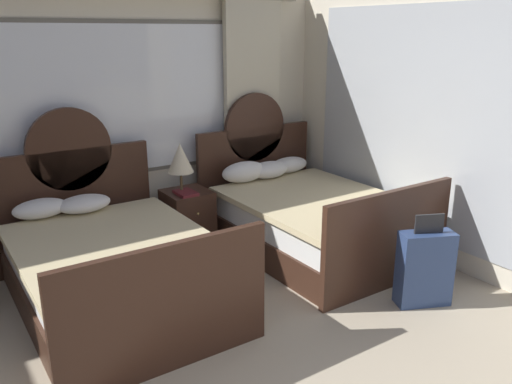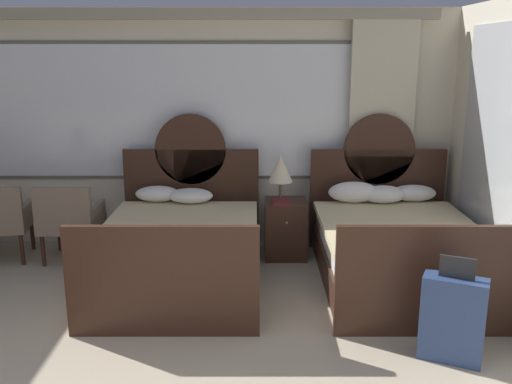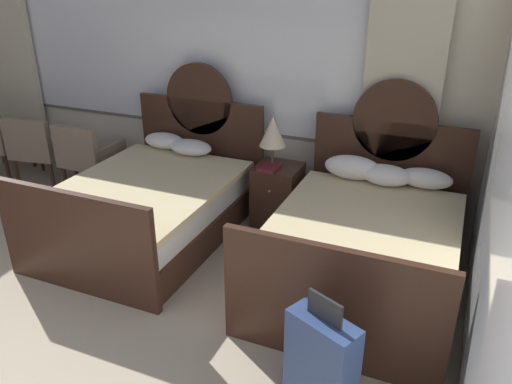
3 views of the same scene
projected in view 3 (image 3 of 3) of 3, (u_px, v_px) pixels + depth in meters
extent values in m
cube|color=beige|center=(183.00, 75.00, 5.81)|extent=(6.62, 0.07, 2.70)
cube|color=#646054|center=(180.00, 58.00, 5.68)|extent=(4.59, 0.02, 1.57)
cube|color=white|center=(179.00, 58.00, 5.68)|extent=(4.51, 0.02, 1.49)
cube|color=beige|center=(13.00, 66.00, 6.60)|extent=(0.73, 0.08, 2.60)
cube|color=beige|center=(400.00, 104.00, 4.83)|extent=(0.73, 0.08, 2.60)
cube|color=beige|center=(507.00, 226.00, 2.51)|extent=(0.07, 4.95, 2.70)
cube|color=#B2B7BC|center=(498.00, 200.00, 2.78)|extent=(0.01, 3.47, 2.27)
cube|color=#382116|center=(153.00, 221.00, 5.12)|extent=(1.45, 2.07, 0.30)
cube|color=white|center=(151.00, 197.00, 5.00)|extent=(1.39, 1.97, 0.24)
cube|color=beige|center=(144.00, 186.00, 4.87)|extent=(1.49, 1.87, 0.06)
cube|color=#382116|center=(202.00, 149.00, 5.83)|extent=(1.53, 0.06, 1.16)
cylinder|color=#382116|center=(199.00, 99.00, 5.59)|extent=(0.80, 0.06, 0.80)
cube|color=#382116|center=(76.00, 244.00, 4.10)|extent=(1.53, 0.06, 0.92)
ellipsoid|color=white|center=(165.00, 141.00, 5.74)|extent=(0.49, 0.28, 0.17)
ellipsoid|color=white|center=(191.00, 147.00, 5.55)|extent=(0.49, 0.31, 0.16)
cube|color=#382116|center=(361.00, 266.00, 4.36)|extent=(1.45, 2.07, 0.30)
cube|color=white|center=(364.00, 239.00, 4.25)|extent=(1.39, 1.97, 0.24)
cube|color=beige|center=(364.00, 227.00, 4.12)|extent=(1.49, 1.87, 0.06)
cube|color=#382116|center=(388.00, 177.00, 5.07)|extent=(1.53, 0.06, 1.16)
cylinder|color=#382116|center=(394.00, 121.00, 4.83)|extent=(0.80, 0.06, 0.80)
cube|color=#382116|center=(330.00, 308.00, 3.34)|extent=(1.53, 0.06, 0.92)
ellipsoid|color=white|center=(353.00, 167.00, 4.92)|extent=(0.55, 0.27, 0.23)
ellipsoid|color=white|center=(386.00, 175.00, 4.79)|extent=(0.48, 0.29, 0.19)
ellipsoid|color=white|center=(425.00, 178.00, 4.73)|extent=(0.50, 0.26, 0.18)
cube|color=#382116|center=(278.00, 195.00, 5.30)|extent=(0.45, 0.45, 0.64)
sphere|color=tan|center=(269.00, 191.00, 5.04)|extent=(0.02, 0.02, 0.02)
cylinder|color=brown|center=(272.00, 165.00, 5.18)|extent=(0.14, 0.14, 0.02)
cylinder|color=brown|center=(272.00, 155.00, 5.13)|extent=(0.03, 0.03, 0.20)
cone|color=beige|center=(273.00, 131.00, 5.03)|extent=(0.27, 0.27, 0.30)
cube|color=maroon|center=(270.00, 167.00, 5.10)|extent=(0.18, 0.26, 0.03)
cube|color=#84705B|center=(93.00, 159.00, 6.04)|extent=(0.60, 0.60, 0.10)
cube|color=#84705B|center=(75.00, 145.00, 5.72)|extent=(0.60, 0.09, 0.42)
cube|color=#84705B|center=(110.00, 152.00, 5.89)|extent=(0.07, 0.54, 0.16)
cube|color=#84705B|center=(74.00, 145.00, 6.08)|extent=(0.07, 0.54, 0.16)
cylinder|color=#382116|center=(125.00, 172.00, 6.25)|extent=(0.04, 0.04, 0.35)
cylinder|color=#382116|center=(93.00, 166.00, 6.43)|extent=(0.04, 0.04, 0.35)
cylinder|color=#382116|center=(99.00, 187.00, 5.84)|extent=(0.04, 0.04, 0.35)
cylinder|color=#382116|center=(65.00, 180.00, 6.02)|extent=(0.04, 0.04, 0.35)
cube|color=#84705B|center=(43.00, 150.00, 6.32)|extent=(0.68, 0.68, 0.10)
cube|color=#84705B|center=(26.00, 137.00, 5.98)|extent=(0.60, 0.18, 0.42)
cube|color=#84705B|center=(61.00, 142.00, 6.20)|extent=(0.15, 0.54, 0.16)
cube|color=#84705B|center=(23.00, 139.00, 6.32)|extent=(0.15, 0.54, 0.16)
cylinder|color=#382116|center=(75.00, 161.00, 6.57)|extent=(0.04, 0.04, 0.35)
cylinder|color=#382116|center=(41.00, 158.00, 6.68)|extent=(0.04, 0.04, 0.35)
cylinder|color=#382116|center=(52.00, 176.00, 6.14)|extent=(0.04, 0.04, 0.35)
cylinder|color=#382116|center=(17.00, 172.00, 6.24)|extent=(0.04, 0.04, 0.35)
cube|color=#84705B|center=(1.00, 143.00, 6.57)|extent=(0.67, 0.67, 0.10)
cube|color=#84705B|center=(16.00, 135.00, 6.45)|extent=(0.13, 0.54, 0.16)
cylinder|color=#382116|center=(33.00, 154.00, 6.82)|extent=(0.04, 0.04, 0.35)
cylinder|color=#382116|center=(2.00, 151.00, 6.94)|extent=(0.04, 0.04, 0.35)
cylinder|color=#382116|center=(7.00, 167.00, 6.39)|extent=(0.04, 0.04, 0.35)
cube|color=navy|center=(321.00, 363.00, 3.08)|extent=(0.49, 0.36, 0.64)
cube|color=#232326|center=(325.00, 309.00, 2.91)|extent=(0.23, 0.12, 0.16)
cylinder|color=black|center=(298.00, 383.00, 3.32)|extent=(0.05, 0.04, 0.05)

